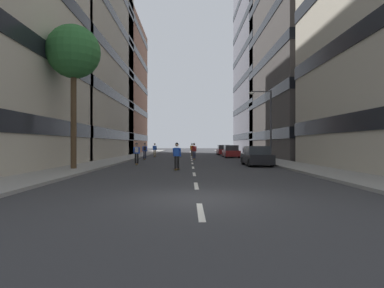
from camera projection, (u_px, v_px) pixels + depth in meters
ground_plane at (191, 158)px, 38.70m from camera, size 171.57×171.57×0.00m
sidewalk_left at (133, 156)px, 42.20m from camera, size 2.89×78.63×0.14m
sidewalk_right at (249, 156)px, 42.34m from camera, size 2.89×78.63×0.14m
lane_markings at (191, 157)px, 40.60m from camera, size 0.16×67.20×0.01m
building_left_mid at (50, 25)px, 39.86m from camera, size 16.67×22.57×32.51m
building_left_far at (93, 86)px, 57.58m from camera, size 16.67×21.22×23.72m
building_right_mid at (331, 46)px, 40.18m from camera, size 16.67×20.32×27.54m
building_right_far at (288, 56)px, 57.90m from camera, size 16.67×20.92×34.69m
parked_car_near at (231, 152)px, 40.56m from camera, size 1.82×4.40×1.52m
parked_car_mid at (223, 150)px, 49.38m from camera, size 1.82×4.40×1.52m
parked_car_far at (257, 157)px, 25.14m from camera, size 1.82×4.40×1.52m
street_tree_near at (74, 53)px, 20.53m from camera, size 3.35×3.35×9.06m
streetlamp_right at (267, 117)px, 30.12m from camera, size 2.13×0.30×6.50m
skater_0 at (155, 149)px, 42.59m from camera, size 0.53×0.90×1.78m
skater_1 at (192, 149)px, 46.24m from camera, size 0.57×0.92×1.78m
skater_2 at (177, 155)px, 21.05m from camera, size 0.56×0.92×1.78m
skater_3 at (145, 150)px, 35.27m from camera, size 0.55×0.92×1.78m
skater_4 at (137, 152)px, 26.69m from camera, size 0.56×0.92×1.78m
skater_5 at (194, 150)px, 35.48m from camera, size 0.54×0.91×1.78m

